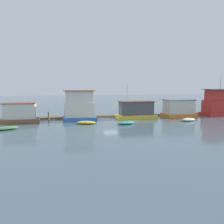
{
  "coord_description": "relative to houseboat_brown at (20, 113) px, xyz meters",
  "views": [
    {
      "loc": [
        -8.69,
        -38.06,
        6.04
      ],
      "look_at": [
        0.0,
        -1.0,
        1.4
      ],
      "focal_mm": 35.0,
      "sensor_mm": 36.0,
      "label": 1
    }
  ],
  "objects": [
    {
      "name": "ground_plane",
      "position": [
        15.27,
        0.17,
        -1.5
      ],
      "size": [
        200.0,
        200.0,
        0.0
      ],
      "primitive_type": "plane",
      "color": "#475B66"
    },
    {
      "name": "dock_walkway",
      "position": [
        15.27,
        3.29,
        -1.35
      ],
      "size": [
        59.6,
        1.93,
        0.3
      ],
      "primitive_type": "cube",
      "color": "brown",
      "rests_on": "ground_plane"
    },
    {
      "name": "houseboat_brown",
      "position": [
        0.0,
        0.0,
        0.0
      ],
      "size": [
        5.78,
        3.42,
        3.27
      ],
      "color": "brown",
      "rests_on": "ground_plane"
    },
    {
      "name": "houseboat_blue",
      "position": [
        9.64,
        0.1,
        0.9
      ],
      "size": [
        5.66,
        3.73,
        5.23
      ],
      "color": "#3866B7",
      "rests_on": "ground_plane"
    },
    {
      "name": "houseboat_yellow",
      "position": [
        19.99,
        -0.18,
        -0.04
      ],
      "size": [
        7.1,
        3.38,
        6.17
      ],
      "color": "gold",
      "rests_on": "ground_plane"
    },
    {
      "name": "houseboat_orange",
      "position": [
        28.73,
        0.0,
        0.1
      ],
      "size": [
        5.91,
        3.76,
        3.36
      ],
      "color": "orange",
      "rests_on": "ground_plane"
    },
    {
      "name": "houseboat_red",
      "position": [
        37.83,
        -0.14,
        0.89
      ],
      "size": [
        7.0,
        4.08,
        7.71
      ],
      "color": "red",
      "rests_on": "ground_plane"
    },
    {
      "name": "dinghy_green",
      "position": [
        -0.88,
        -6.05,
        -1.26
      ],
      "size": [
        3.51,
        2.11,
        0.47
      ],
      "color": "#47844C",
      "rests_on": "ground_plane"
    },
    {
      "name": "dinghy_yellow",
      "position": [
        10.39,
        -3.83,
        -1.27
      ],
      "size": [
        3.27,
        2.1,
        0.46
      ],
      "color": "yellow",
      "rests_on": "ground_plane"
    },
    {
      "name": "dinghy_teal",
      "position": [
        16.49,
        -5.58,
        -1.24
      ],
      "size": [
        3.28,
        2.25,
        0.51
      ],
      "color": "teal",
      "rests_on": "ground_plane"
    },
    {
      "name": "dinghy_white",
      "position": [
        27.82,
        -4.87,
        -1.26
      ],
      "size": [
        3.05,
        2.22,
        0.48
      ],
      "color": "white",
      "rests_on": "ground_plane"
    },
    {
      "name": "mooring_post_far_right",
      "position": [
        7.26,
        2.08,
        -0.6
      ],
      "size": [
        0.3,
        0.3,
        1.8
      ],
      "primitive_type": "cylinder",
      "color": "brown",
      "rests_on": "ground_plane"
    },
    {
      "name": "mooring_post_far_left",
      "position": [
        27.3,
        2.08,
        -0.58
      ],
      "size": [
        0.2,
        0.2,
        1.83
      ],
      "primitive_type": "cylinder",
      "color": "brown",
      "rests_on": "ground_plane"
    },
    {
      "name": "mooring_post_near_right",
      "position": [
        4.37,
        2.08,
        -0.8
      ],
      "size": [
        0.3,
        0.3,
        1.39
      ],
      "primitive_type": "cylinder",
      "color": "#846B4C",
      "rests_on": "ground_plane"
    }
  ]
}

